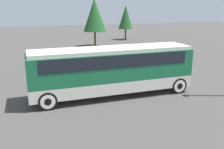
# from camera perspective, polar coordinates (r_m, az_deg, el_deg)

# --- Properties ---
(ground_plane) EXTENTS (120.00, 120.00, 0.00)m
(ground_plane) POSITION_cam_1_polar(r_m,az_deg,el_deg) (16.94, 0.00, -4.75)
(ground_plane) COLOR #423F3D
(tour_bus) EXTENTS (10.74, 2.53, 3.24)m
(tour_bus) POSITION_cam_1_polar(r_m,az_deg,el_deg) (16.39, 0.32, 1.70)
(tour_bus) COLOR silver
(tour_bus) RESTS_ON ground_plane
(parked_car_near) EXTENTS (4.27, 1.96, 1.34)m
(parked_car_near) POSITION_cam_1_polar(r_m,az_deg,el_deg) (21.79, 1.84, 1.72)
(parked_car_near) COLOR black
(parked_car_near) RESTS_ON ground_plane
(parked_car_mid) EXTENTS (4.76, 1.82, 1.43)m
(parked_car_mid) POSITION_cam_1_polar(r_m,az_deg,el_deg) (24.67, -10.26, 3.25)
(parked_car_mid) COLOR maroon
(parked_car_mid) RESTS_ON ground_plane
(tree_left) EXTENTS (2.45, 2.45, 5.87)m
(tree_left) POSITION_cam_1_polar(r_m,az_deg,el_deg) (44.20, 3.15, 12.97)
(tree_left) COLOR brown
(tree_left) RESTS_ON ground_plane
(tree_center) EXTENTS (3.27, 3.27, 6.78)m
(tree_center) POSITION_cam_1_polar(r_m,az_deg,el_deg) (36.81, -4.00, 13.39)
(tree_center) COLOR brown
(tree_center) RESTS_ON ground_plane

